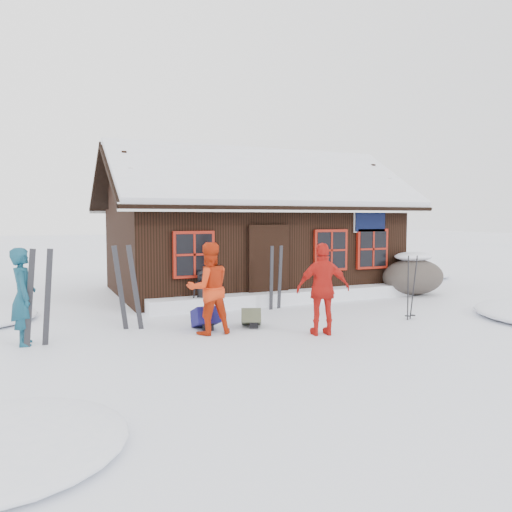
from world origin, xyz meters
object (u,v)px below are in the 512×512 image
object	(u,v)px
skier_orange_right	(323,289)
ski_poles	(411,288)
skier_orange_left	(209,288)
boulder	(413,275)
backpack_blue	(205,321)
skier_crouched	(202,291)
ski_pair_left	(39,299)
backpack_olive	(251,320)
skier_teal	(23,296)

from	to	relation	value
skier_orange_right	ski_poles	bearing A→B (deg)	-154.69
skier_orange_left	boulder	bearing A→B (deg)	-162.20
boulder	backpack_blue	world-z (taller)	boulder
skier_orange_left	skier_orange_right	distance (m)	2.19
boulder	skier_crouched	bearing A→B (deg)	179.08
backpack_blue	ski_poles	bearing A→B (deg)	-9.10
ski_poles	backpack_blue	bearing A→B (deg)	168.37
boulder	ski_pair_left	size ratio (longest dim) A/B	1.08
skier_crouched	backpack_blue	size ratio (longest dim) A/B	1.58
skier_orange_left	boulder	world-z (taller)	skier_orange_left
ski_pair_left	backpack_olive	xyz separation A→B (m)	(3.98, -0.14, -0.69)
backpack_olive	backpack_blue	bearing A→B (deg)	-169.11
skier_crouched	ski_pair_left	distance (m)	4.15
skier_teal	ski_pair_left	world-z (taller)	skier_teal
backpack_olive	skier_crouched	bearing A→B (deg)	123.06
ski_pair_left	backpack_blue	bearing A→B (deg)	9.92
backpack_olive	skier_orange_left	bearing A→B (deg)	-144.32
ski_pair_left	backpack_olive	size ratio (longest dim) A/B	3.35
skier_orange_right	ski_poles	distance (m)	2.60
ski_poles	boulder	bearing A→B (deg)	47.66
skier_orange_right	backpack_olive	xyz separation A→B (m)	(-0.98, 1.19, -0.74)
skier_orange_right	ski_poles	xyz separation A→B (m)	(2.55, 0.47, -0.20)
skier_orange_right	ski_pair_left	world-z (taller)	skier_orange_right
skier_crouched	backpack_olive	xyz separation A→B (m)	(0.36, -2.14, -0.34)
backpack_blue	backpack_olive	bearing A→B (deg)	-10.01
ski_poles	backpack_blue	xyz separation A→B (m)	(-4.45, 0.92, -0.52)
skier_crouched	ski_poles	size ratio (longest dim) A/B	0.67
ski_poles	skier_orange_right	bearing A→B (deg)	-169.45
skier_orange_left	backpack_blue	world-z (taller)	skier_orange_left
backpack_blue	backpack_olive	xyz separation A→B (m)	(0.92, -0.20, -0.02)
skier_teal	skier_crouched	distance (m)	4.28
skier_orange_left	skier_crouched	distance (m)	2.47
ski_poles	skier_orange_left	bearing A→B (deg)	173.71
skier_crouched	backpack_olive	world-z (taller)	skier_crouched
ski_pair_left	ski_poles	size ratio (longest dim) A/B	1.21
skier_crouched	boulder	world-z (taller)	boulder
skier_teal	skier_orange_left	bearing A→B (deg)	-101.07
skier_crouched	ski_pair_left	size ratio (longest dim) A/B	0.55
skier_orange_right	boulder	size ratio (longest dim) A/B	0.93
skier_orange_left	boulder	size ratio (longest dim) A/B	0.93
skier_orange_left	ski_poles	world-z (taller)	skier_orange_left
skier_orange_right	boulder	world-z (taller)	skier_orange_right
skier_orange_left	ski_pair_left	distance (m)	3.02
skier_orange_right	ski_pair_left	bearing A→B (deg)	-0.18
ski_pair_left	boulder	bearing A→B (deg)	19.43
skier_crouched	backpack_olive	size ratio (longest dim) A/B	1.85
boulder	ski_pair_left	xyz separation A→B (m)	(-10.01, -1.90, 0.27)
ski_pair_left	ski_poles	bearing A→B (deg)	2.24
skier_orange_right	backpack_blue	size ratio (longest dim) A/B	2.87
skier_teal	ski_poles	bearing A→B (deg)	-99.18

